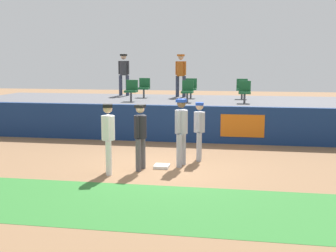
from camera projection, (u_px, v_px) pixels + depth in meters
ground_plane at (162, 168)px, 11.67m from camera, size 60.00×60.00×0.00m
grass_foreground_strip at (135, 205)px, 8.70m from camera, size 18.00×2.80×0.01m
first_base at (162, 166)px, 11.70m from camera, size 0.40×0.40×0.08m
player_fielder_home at (108, 134)px, 10.95m from camera, size 0.43×0.58×1.80m
player_runner_visitor at (181, 127)px, 11.75m from camera, size 0.41×0.51×1.86m
player_coach_visitor at (199, 127)px, 12.46m from camera, size 0.34×0.48×1.70m
player_umpire at (140, 132)px, 11.34m from camera, size 0.38×0.49×1.75m
field_wall at (182, 124)px, 15.32m from camera, size 18.00×0.26×1.31m
bleacher_platform at (191, 115)px, 17.82m from camera, size 18.00×4.80×1.29m
seat_front_left at (131, 89)px, 16.93m from camera, size 0.46×0.44×0.84m
seat_back_left at (144, 87)px, 18.67m from camera, size 0.47×0.44×0.84m
seat_front_center at (187, 90)px, 16.55m from camera, size 0.45×0.44×0.84m
seat_back_center at (191, 87)px, 18.32m from camera, size 0.48×0.44×0.84m
seat_back_right at (242, 88)px, 17.96m from camera, size 0.46×0.44×0.84m
seat_front_right at (245, 91)px, 16.19m from camera, size 0.45×0.44×0.84m
spectator_hooded at (124, 72)px, 19.61m from camera, size 0.53×0.40×1.88m
spectator_capped at (181, 72)px, 18.89m from camera, size 0.50×0.45×1.86m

